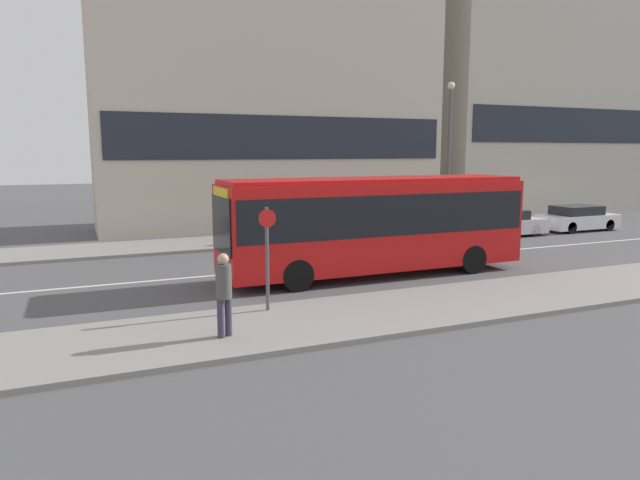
# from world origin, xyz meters

# --- Properties ---
(ground_plane) EXTENTS (120.00, 120.00, 0.00)m
(ground_plane) POSITION_xyz_m (0.00, 0.00, 0.00)
(ground_plane) COLOR #4F4F51
(sidewalk_near) EXTENTS (44.00, 3.50, 0.13)m
(sidewalk_near) POSITION_xyz_m (0.00, -6.25, 0.07)
(sidewalk_near) COLOR gray
(sidewalk_near) RESTS_ON ground_plane
(sidewalk_far) EXTENTS (44.00, 3.50, 0.13)m
(sidewalk_far) POSITION_xyz_m (0.00, 6.25, 0.07)
(sidewalk_far) COLOR gray
(sidewalk_far) RESTS_ON ground_plane
(lane_centerline) EXTENTS (41.80, 0.16, 0.01)m
(lane_centerline) POSITION_xyz_m (0.00, 0.00, 0.00)
(lane_centerline) COLOR silver
(lane_centerline) RESTS_ON ground_plane
(apartment_block_left_tower) EXTENTS (18.75, 4.86, 17.36)m
(apartment_block_left_tower) POSITION_xyz_m (4.25, 11.89, 8.67)
(apartment_block_left_tower) COLOR beige
(apartment_block_left_tower) RESTS_ON ground_plane
(apartment_block_right_tower) EXTENTS (19.92, 6.34, 20.81)m
(apartment_block_right_tower) POSITION_xyz_m (25.36, 12.63, 10.40)
(apartment_block_right_tower) COLOR #B7B2A3
(apartment_block_right_tower) RESTS_ON ground_plane
(city_bus) EXTENTS (10.24, 2.48, 3.23)m
(city_bus) POSITION_xyz_m (3.00, -2.00, 1.86)
(city_bus) COLOR red
(city_bus) RESTS_ON ground_plane
(parked_car_0) EXTENTS (4.34, 1.90, 1.27)m
(parked_car_0) POSITION_xyz_m (12.94, 3.37, 0.61)
(parked_car_0) COLOR silver
(parked_car_0) RESTS_ON ground_plane
(parked_car_1) EXTENTS (4.23, 1.82, 1.29)m
(parked_car_1) POSITION_xyz_m (17.94, 3.35, 0.62)
(parked_car_1) COLOR silver
(parked_car_1) RESTS_ON ground_plane
(pedestrian_near_stop) EXTENTS (0.34, 0.34, 1.82)m
(pedestrian_near_stop) POSITION_xyz_m (-3.22, -6.71, 1.17)
(pedestrian_near_stop) COLOR #383347
(pedestrian_near_stop) RESTS_ON sidewalk_near
(bus_stop_sign) EXTENTS (0.44, 0.12, 2.60)m
(bus_stop_sign) POSITION_xyz_m (-1.72, -5.11, 1.65)
(bus_stop_sign) COLOR #4C4C51
(bus_stop_sign) RESTS_ON sidewalk_near
(street_lamp) EXTENTS (0.36, 0.36, 7.26)m
(street_lamp) POSITION_xyz_m (10.97, 5.07, 4.53)
(street_lamp) COLOR #4C4C51
(street_lamp) RESTS_ON sidewalk_far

